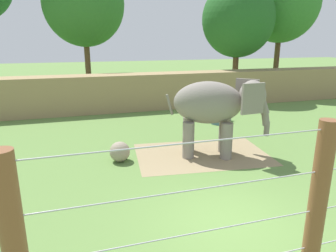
# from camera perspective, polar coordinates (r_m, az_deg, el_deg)

# --- Properties ---
(ground_plane) EXTENTS (120.00, 120.00, 0.00)m
(ground_plane) POSITION_cam_1_polar(r_m,az_deg,el_deg) (8.26, 11.34, -17.02)
(ground_plane) COLOR #5B7F3D
(dirt_patch) EXTENTS (5.50, 3.97, 0.01)m
(dirt_patch) POSITION_cam_1_polar(r_m,az_deg,el_deg) (12.46, 6.24, -5.17)
(dirt_patch) COLOR #937F5B
(dirt_patch) RESTS_ON ground
(embankment_wall) EXTENTS (36.00, 1.80, 2.30)m
(embankment_wall) POSITION_cam_1_polar(r_m,az_deg,el_deg) (20.20, -6.96, 6.25)
(embankment_wall) COLOR #997F56
(embankment_wall) RESTS_ON ground
(elephant) EXTENTS (3.81, 2.40, 2.97)m
(elephant) POSITION_cam_1_polar(r_m,az_deg,el_deg) (11.95, 8.84, 3.64)
(elephant) COLOR gray
(elephant) RESTS_ON ground
(enrichment_ball) EXTENTS (0.76, 0.76, 0.76)m
(enrichment_ball) POSITION_cam_1_polar(r_m,az_deg,el_deg) (11.71, -8.87, -4.69)
(enrichment_ball) COLOR gray
(enrichment_ball) RESTS_ON ground
(cable_fence) EXTENTS (9.52, 0.27, 3.33)m
(cable_fence) POSITION_cam_1_polar(r_m,az_deg,el_deg) (5.55, 25.75, -15.73)
(cable_fence) COLOR brown
(cable_fence) RESTS_ON ground
(feed_trough) EXTENTS (1.42, 1.24, 0.44)m
(feed_trough) POSITION_cam_1_polar(r_m,az_deg,el_deg) (17.27, 9.86, 1.37)
(feed_trough) COLOR slate
(feed_trough) RESTS_ON ground
(tree_far_left) EXTENTS (5.99, 5.99, 10.41)m
(tree_far_left) POSITION_cam_1_polar(r_m,az_deg,el_deg) (28.53, 20.22, 20.47)
(tree_far_left) COLOR brown
(tree_far_left) RESTS_ON ground
(tree_left_of_centre) EXTENTS (6.17, 6.17, 10.31)m
(tree_left_of_centre) POSITION_cam_1_polar(r_m,az_deg,el_deg) (26.24, -15.27, 20.93)
(tree_left_of_centre) COLOR brown
(tree_left_of_centre) RESTS_ON ground
(tree_right_of_centre) EXTENTS (5.38, 5.38, 8.71)m
(tree_right_of_centre) POSITION_cam_1_polar(r_m,az_deg,el_deg) (25.04, 12.79, 18.63)
(tree_right_of_centre) COLOR brown
(tree_right_of_centre) RESTS_ON ground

